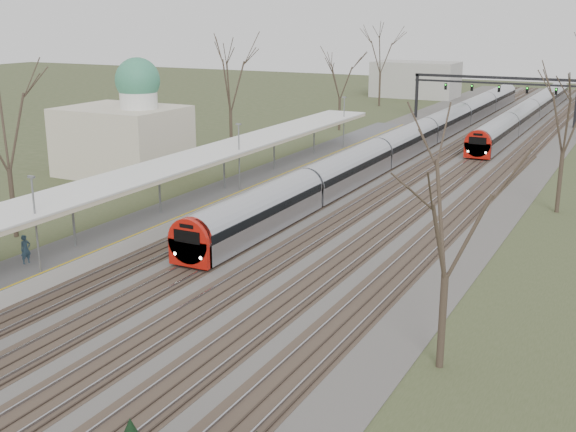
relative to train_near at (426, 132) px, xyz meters
name	(u,v)px	position (x,y,z in m)	size (l,w,h in m)	color
track_bed	(424,163)	(2.76, -9.59, -1.42)	(24.00, 160.00, 0.22)	#474442
platform	(248,186)	(-6.55, -27.09, -0.98)	(3.50, 69.00, 1.00)	#9E9B93
canopy	(216,153)	(-6.55, -31.61, 2.45)	(4.10, 50.00, 3.11)	slate
dome_building	(125,133)	(-19.21, -26.59, 2.24)	(10.00, 8.00, 10.30)	beige
signal_gantry	(494,85)	(2.79, 20.40, 3.43)	(21.00, 0.59, 6.08)	black
tree_west_near	(4,124)	(-13.50, -44.59, 5.81)	(5.00, 5.00, 10.30)	#2D231C
tree_west_far	(230,77)	(-14.50, -16.59, 6.54)	(5.50, 5.50, 11.33)	#2D231C
tree_east_near	(449,212)	(15.50, -49.59, 5.08)	(4.50, 4.50, 9.27)	#2D231C
tree_east_far	(567,112)	(16.50, -22.59, 5.81)	(5.00, 5.00, 10.30)	#2D231C
train_near	(426,132)	(0.00, 0.00, 0.00)	(2.62, 90.21, 3.05)	#B4B6BF
train_far	(529,111)	(7.00, 23.53, 0.00)	(2.62, 60.21, 3.05)	#B4B6BF
passenger	(26,250)	(-6.76, -50.00, 0.31)	(0.58, 0.38, 1.59)	#2A4052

